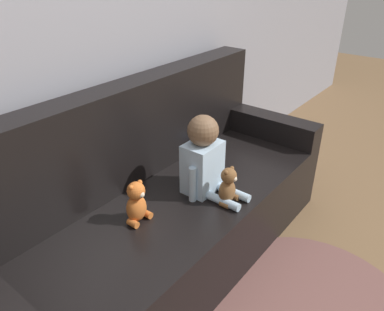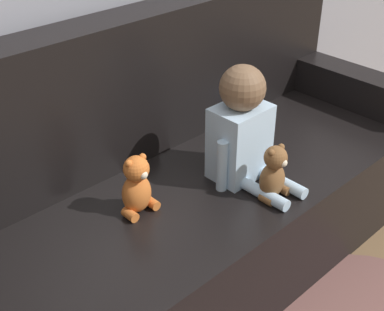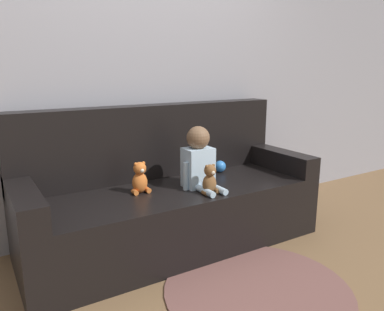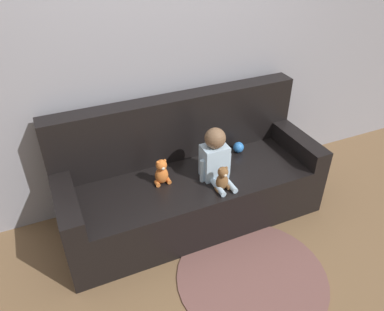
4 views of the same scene
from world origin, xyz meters
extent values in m
plane|color=brown|center=(0.00, 0.00, 0.00)|extent=(12.00, 12.00, 0.00)
cube|color=#93939E|center=(0.00, 0.50, 1.30)|extent=(8.00, 0.05, 2.60)
cube|color=black|center=(0.00, 0.00, 0.23)|extent=(2.18, 0.82, 0.46)
cube|color=black|center=(0.00, 0.32, 0.74)|extent=(2.18, 0.18, 0.57)
cube|color=black|center=(1.01, 0.00, 0.54)|extent=(0.16, 0.82, 0.16)
cube|color=silver|center=(0.16, -0.09, 0.60)|extent=(0.21, 0.16, 0.29)
sphere|color=brown|center=(0.16, -0.09, 0.82)|extent=(0.17, 0.17, 0.17)
cylinder|color=silver|center=(0.11, -0.26, 0.48)|extent=(0.05, 0.20, 0.05)
cylinder|color=silver|center=(0.21, -0.26, 0.48)|extent=(0.05, 0.20, 0.05)
cylinder|color=silver|center=(0.04, -0.11, 0.56)|extent=(0.04, 0.04, 0.20)
cylinder|color=silver|center=(0.27, -0.11, 0.56)|extent=(0.04, 0.04, 0.20)
ellipsoid|color=brown|center=(0.14, -0.27, 0.53)|extent=(0.10, 0.08, 0.14)
sphere|color=brown|center=(0.14, -0.27, 0.63)|extent=(0.08, 0.08, 0.08)
sphere|color=brown|center=(0.11, -0.27, 0.66)|extent=(0.02, 0.02, 0.02)
sphere|color=brown|center=(0.17, -0.27, 0.66)|extent=(0.02, 0.02, 0.02)
sphere|color=beige|center=(0.14, -0.30, 0.62)|extent=(0.03, 0.03, 0.03)
cylinder|color=brown|center=(0.09, -0.28, 0.48)|extent=(0.03, 0.05, 0.03)
cylinder|color=brown|center=(0.18, -0.28, 0.48)|extent=(0.03, 0.05, 0.03)
ellipsoid|color=orange|center=(-0.26, 0.00, 0.53)|extent=(0.11, 0.09, 0.15)
sphere|color=orange|center=(-0.26, -0.01, 0.64)|extent=(0.09, 0.09, 0.09)
sphere|color=orange|center=(-0.29, -0.01, 0.67)|extent=(0.02, 0.02, 0.02)
sphere|color=orange|center=(-0.24, -0.01, 0.67)|extent=(0.02, 0.02, 0.02)
sphere|color=beige|center=(-0.26, -0.04, 0.63)|extent=(0.03, 0.03, 0.03)
cylinder|color=orange|center=(-0.31, -0.02, 0.48)|extent=(0.04, 0.06, 0.04)
cylinder|color=orange|center=(-0.22, -0.02, 0.48)|extent=(0.04, 0.06, 0.04)
sphere|color=#337FDB|center=(0.52, 0.14, 0.51)|extent=(0.10, 0.10, 0.10)
cylinder|color=brown|center=(0.14, -0.79, 0.01)|extent=(1.13, 1.13, 0.01)
camera|label=1|loc=(-1.27, -1.13, 1.63)|focal=35.00mm
camera|label=2|loc=(-1.15, -1.20, 1.61)|focal=50.00mm
camera|label=3|loc=(-1.25, -2.31, 1.31)|focal=35.00mm
camera|label=4|loc=(-1.01, -2.27, 2.32)|focal=35.00mm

